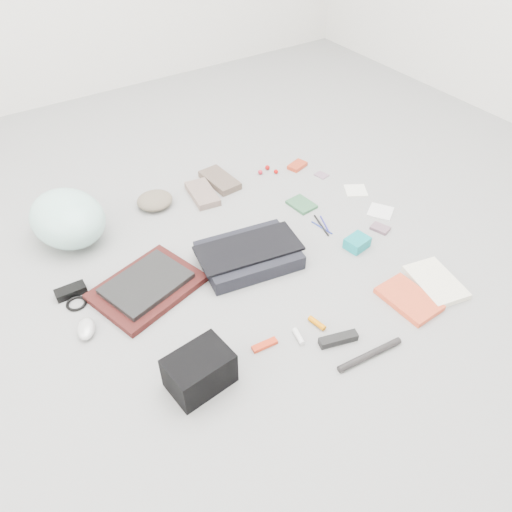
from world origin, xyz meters
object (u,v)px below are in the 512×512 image
messenger_bag (249,255)px  bike_helmet (68,218)px  camera_bag (199,371)px  book_red (409,299)px  accordion_wallet (357,243)px  laptop (146,283)px

messenger_bag → bike_helmet: (-0.57, 0.55, 0.08)m
camera_bag → book_red: camera_bag is taller
bike_helmet → accordion_wallet: 1.26m
messenger_bag → camera_bag: camera_bag is taller
camera_bag → book_red: size_ratio=0.91×
bike_helmet → camera_bag: size_ratio=1.79×
messenger_bag → laptop: (-0.43, 0.08, 0.01)m
messenger_bag → laptop: bearing=179.5°
messenger_bag → accordion_wallet: size_ratio=4.01×
messenger_bag → accordion_wallet: bearing=-12.7°
accordion_wallet → bike_helmet: bearing=135.1°
camera_bag → accordion_wallet: (0.90, 0.24, -0.04)m
accordion_wallet → camera_bag: bearing=-174.2°
messenger_bag → bike_helmet: size_ratio=1.06×
messenger_bag → camera_bag: bearing=-127.9°
messenger_bag → book_red: 0.67m
messenger_bag → laptop: messenger_bag is taller
messenger_bag → bike_helmet: 0.80m
laptop → bike_helmet: 0.50m
book_red → accordion_wallet: bearing=79.7°
messenger_bag → bike_helmet: bearing=145.6°
messenger_bag → book_red: (0.39, -0.54, -0.02)m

